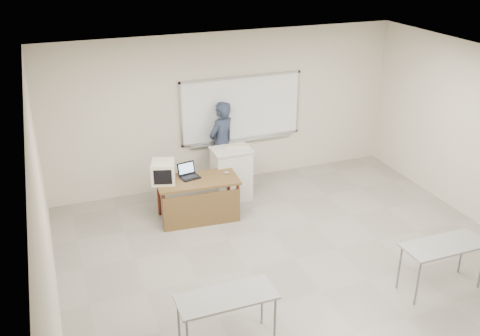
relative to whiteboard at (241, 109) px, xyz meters
name	(u,v)px	position (x,y,z in m)	size (l,w,h in m)	color
floor	(321,292)	(-0.30, -3.97, -1.49)	(7.00, 8.00, 0.01)	gray
whiteboard	(241,109)	(0.00, 0.00, 0.00)	(2.48, 0.10, 1.31)	white
student_desks	(382,312)	(-0.30, -5.32, -0.81)	(4.40, 2.20, 0.73)	gray
instructor_desk	(200,193)	(-1.31, -1.40, -0.94)	(1.41, 0.71, 0.75)	brown
podium	(231,174)	(-0.50, -0.79, -0.97)	(0.72, 0.53, 1.01)	silver
crt_monitor	(164,172)	(-1.86, -1.16, -0.55)	(0.40, 0.45, 0.38)	beige
laptop	(189,174)	(-1.41, -1.13, -0.67)	(0.32, 0.30, 0.24)	black
mouse	(226,173)	(-0.76, -1.24, -0.71)	(0.09, 0.06, 0.03)	#9C9FA3
keyboard	(237,146)	(-0.35, -0.71, -0.46)	(0.44, 0.15, 0.02)	beige
presenter	(222,144)	(-0.47, -0.15, -0.62)	(0.63, 0.42, 1.73)	black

